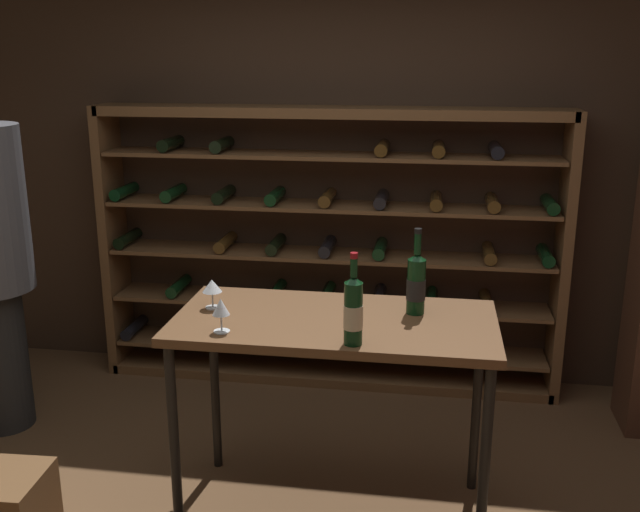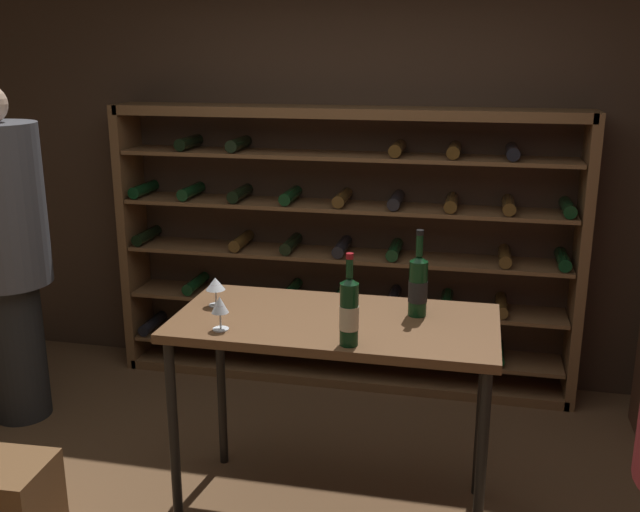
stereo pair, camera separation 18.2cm
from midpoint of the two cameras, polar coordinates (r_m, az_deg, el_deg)
The scene contains 7 objects.
back_wall at distance 4.61m, azimuth 1.36°, elevation 7.61°, with size 5.59×0.10×2.84m, color #3D2B1E.
wine_rack at distance 4.54m, azimuth -0.60°, elevation 0.44°, with size 2.91×0.32×1.76m.
tasting_table at distance 3.18m, azimuth -0.50°, elevation -6.57°, with size 1.40×0.69×0.96m.
wine_bottle_gold_foil at distance 2.82m, azimuth 0.79°, elevation -4.34°, with size 0.08×0.08×0.38m.
wine_bottle_amber_reserve at distance 3.17m, azimuth 5.97°, elevation -2.17°, with size 0.08×0.08×0.39m.
wine_glass_stemmed_left at distance 3.28m, azimuth -10.10°, elevation -2.45°, with size 0.09×0.09×0.13m.
wine_glass_stemmed_right at distance 3.00m, azimuth -9.57°, elevation -4.12°, with size 0.07×0.07×0.15m.
Camera 1 is at (0.51, -2.58, 2.08)m, focal length 40.54 mm.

